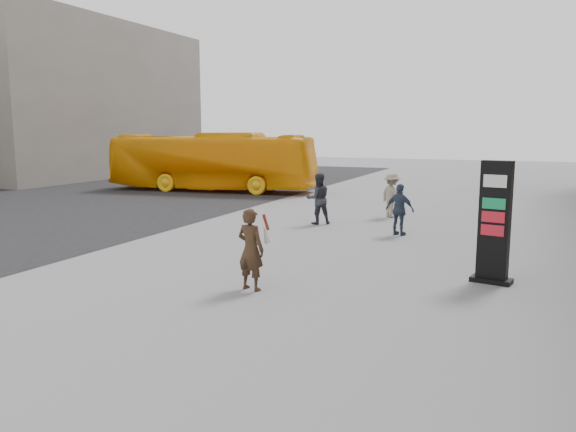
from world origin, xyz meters
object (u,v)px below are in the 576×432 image
at_px(woman, 251,248).
at_px(bus, 212,162).
at_px(pedestrian_a, 318,199).
at_px(info_pylon, 495,223).
at_px(pedestrian_c, 400,210).
at_px(pedestrian_b, 392,195).

height_order(woman, bus, bus).
bearing_deg(woman, bus, -46.58).
xyz_separation_m(bus, pedestrian_a, (8.41, -7.45, -0.63)).
height_order(info_pylon, pedestrian_a, info_pylon).
distance_m(pedestrian_a, pedestrian_c, 3.07).
bearing_deg(info_pylon, woman, -139.96).
distance_m(woman, pedestrian_c, 6.94).
distance_m(info_pylon, woman, 4.93).
height_order(bus, pedestrian_b, bus).
distance_m(pedestrian_a, pedestrian_b, 3.03).
relative_size(bus, pedestrian_a, 6.30).
height_order(info_pylon, woman, info_pylon).
relative_size(info_pylon, woman, 1.55).
bearing_deg(info_pylon, bus, 148.76).
relative_size(woman, pedestrian_a, 0.96).
bearing_deg(pedestrian_a, pedestrian_c, 126.14).
xyz_separation_m(woman, bus, (-9.84, 15.22, 0.65)).
bearing_deg(woman, info_pylon, -140.45).
xyz_separation_m(info_pylon, bus, (-14.14, 12.84, 0.23)).
distance_m(info_pylon, pedestrian_c, 5.25).
bearing_deg(pedestrian_a, woman, 65.36).
xyz_separation_m(pedestrian_a, pedestrian_b, (1.93, 2.33, -0.05)).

